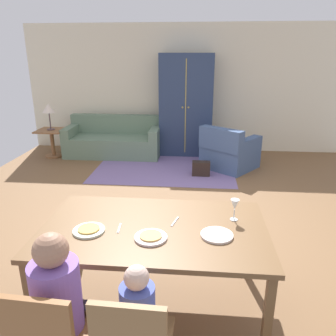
{
  "coord_description": "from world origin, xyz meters",
  "views": [
    {
      "loc": [
        0.32,
        -3.87,
        2.08
      ],
      "look_at": [
        -0.0,
        -0.32,
        0.85
      ],
      "focal_mm": 35.48,
      "sensor_mm": 36.0,
      "label": 1
    }
  ],
  "objects_px": {
    "armchair": "(229,152)",
    "armoire": "(186,105)",
    "plate_near_man": "(89,230)",
    "table_lamp": "(49,109)",
    "wine_glass": "(235,205)",
    "person_child": "(140,330)",
    "plate_near_woman": "(217,235)",
    "couch": "(114,141)",
    "side_table": "(52,139)",
    "handbag": "(201,169)",
    "dining_table": "(154,234)",
    "person_man": "(62,314)",
    "plate_near_child": "(151,237)"
  },
  "relations": [
    {
      "from": "armchair",
      "to": "armoire",
      "type": "height_order",
      "value": "armoire"
    },
    {
      "from": "plate_near_man",
      "to": "table_lamp",
      "type": "height_order",
      "value": "table_lamp"
    },
    {
      "from": "wine_glass",
      "to": "person_child",
      "type": "relative_size",
      "value": 0.2
    },
    {
      "from": "plate_near_woman",
      "to": "wine_glass",
      "type": "height_order",
      "value": "wine_glass"
    },
    {
      "from": "plate_near_woman",
      "to": "armchair",
      "type": "distance_m",
      "value": 3.91
    },
    {
      "from": "couch",
      "to": "side_table",
      "type": "xyz_separation_m",
      "value": [
        -1.26,
        -0.26,
        0.08
      ]
    },
    {
      "from": "armoire",
      "to": "handbag",
      "type": "relative_size",
      "value": 6.56
    },
    {
      "from": "handbag",
      "to": "side_table",
      "type": "bearing_deg",
      "value": 163.99
    },
    {
      "from": "dining_table",
      "to": "person_man",
      "type": "distance_m",
      "value": 0.9
    },
    {
      "from": "table_lamp",
      "to": "wine_glass",
      "type": "bearing_deg",
      "value": -49.93
    },
    {
      "from": "armchair",
      "to": "table_lamp",
      "type": "xyz_separation_m",
      "value": [
        -3.65,
        0.44,
        0.69
      ]
    },
    {
      "from": "table_lamp",
      "to": "armchair",
      "type": "bearing_deg",
      "value": -6.91
    },
    {
      "from": "person_man",
      "to": "couch",
      "type": "height_order",
      "value": "person_man"
    },
    {
      "from": "wine_glass",
      "to": "side_table",
      "type": "bearing_deg",
      "value": 130.07
    },
    {
      "from": "person_man",
      "to": "armoire",
      "type": "height_order",
      "value": "armoire"
    },
    {
      "from": "person_man",
      "to": "side_table",
      "type": "bearing_deg",
      "value": 114.35
    },
    {
      "from": "plate_near_man",
      "to": "person_man",
      "type": "height_order",
      "value": "person_man"
    },
    {
      "from": "plate_near_child",
      "to": "armchair",
      "type": "relative_size",
      "value": 0.21
    },
    {
      "from": "wine_glass",
      "to": "plate_near_woman",
      "type": "bearing_deg",
      "value": -118.85
    },
    {
      "from": "side_table",
      "to": "table_lamp",
      "type": "distance_m",
      "value": 0.63
    },
    {
      "from": "plate_near_woman",
      "to": "table_lamp",
      "type": "bearing_deg",
      "value": 126.88
    },
    {
      "from": "armchair",
      "to": "table_lamp",
      "type": "height_order",
      "value": "table_lamp"
    },
    {
      "from": "dining_table",
      "to": "armchair",
      "type": "bearing_deg",
      "value": 76.16
    },
    {
      "from": "plate_near_woman",
      "to": "armchair",
      "type": "bearing_deg",
      "value": 83.69
    },
    {
      "from": "wine_glass",
      "to": "couch",
      "type": "relative_size",
      "value": 0.09
    },
    {
      "from": "plate_near_woman",
      "to": "armoire",
      "type": "height_order",
      "value": "armoire"
    },
    {
      "from": "dining_table",
      "to": "plate_near_man",
      "type": "bearing_deg",
      "value": -166.48
    },
    {
      "from": "handbag",
      "to": "dining_table",
      "type": "bearing_deg",
      "value": -97.06
    },
    {
      "from": "plate_near_woman",
      "to": "table_lamp",
      "type": "xyz_separation_m",
      "value": [
        -3.23,
        4.3,
        0.24
      ]
    },
    {
      "from": "armchair",
      "to": "side_table",
      "type": "distance_m",
      "value": 3.68
    },
    {
      "from": "person_child",
      "to": "handbag",
      "type": "bearing_deg",
      "value": 84.23
    },
    {
      "from": "plate_near_woman",
      "to": "couch",
      "type": "height_order",
      "value": "couch"
    },
    {
      "from": "couch",
      "to": "side_table",
      "type": "relative_size",
      "value": 3.44
    },
    {
      "from": "plate_near_man",
      "to": "person_man",
      "type": "xyz_separation_m",
      "value": [
        0.0,
        -0.61,
        -0.26
      ]
    },
    {
      "from": "handbag",
      "to": "person_man",
      "type": "bearing_deg",
      "value": -102.67
    },
    {
      "from": "plate_near_woman",
      "to": "armchair",
      "type": "relative_size",
      "value": 0.21
    },
    {
      "from": "plate_near_child",
      "to": "wine_glass",
      "type": "xyz_separation_m",
      "value": [
        0.65,
        0.36,
        0.12
      ]
    },
    {
      "from": "person_child",
      "to": "table_lamp",
      "type": "relative_size",
      "value": 1.71
    },
    {
      "from": "plate_near_man",
      "to": "handbag",
      "type": "bearing_deg",
      "value": 75.14
    },
    {
      "from": "plate_near_man",
      "to": "armoire",
      "type": "distance_m",
      "value": 4.86
    },
    {
      "from": "dining_table",
      "to": "wine_glass",
      "type": "xyz_separation_m",
      "value": [
        0.65,
        0.18,
        0.2
      ]
    },
    {
      "from": "plate_near_man",
      "to": "person_man",
      "type": "relative_size",
      "value": 0.23
    },
    {
      "from": "wine_glass",
      "to": "armoire",
      "type": "bearing_deg",
      "value": 97.38
    },
    {
      "from": "armoire",
      "to": "handbag",
      "type": "height_order",
      "value": "armoire"
    },
    {
      "from": "armchair",
      "to": "handbag",
      "type": "bearing_deg",
      "value": -138.51
    },
    {
      "from": "person_man",
      "to": "handbag",
      "type": "bearing_deg",
      "value": 77.33
    },
    {
      "from": "plate_near_woman",
      "to": "table_lamp",
      "type": "distance_m",
      "value": 5.38
    },
    {
      "from": "plate_near_man",
      "to": "armchair",
      "type": "height_order",
      "value": "armchair"
    },
    {
      "from": "plate_near_woman",
      "to": "couch",
      "type": "distance_m",
      "value": 4.99
    },
    {
      "from": "person_child",
      "to": "couch",
      "type": "height_order",
      "value": "person_child"
    }
  ]
}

